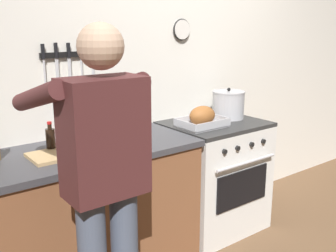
# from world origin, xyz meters

# --- Properties ---
(wall_back) EXTENTS (6.00, 0.13, 2.60)m
(wall_back) POSITION_xyz_m (-0.00, 1.35, 1.30)
(wall_back) COLOR white
(wall_back) RESTS_ON ground
(counter_block) EXTENTS (2.03, 0.65, 0.90)m
(counter_block) POSITION_xyz_m (-1.21, 0.99, 0.46)
(counter_block) COLOR brown
(counter_block) RESTS_ON ground
(stove) EXTENTS (0.76, 0.67, 0.90)m
(stove) POSITION_xyz_m (0.22, 0.99, 0.45)
(stove) COLOR white
(stove) RESTS_ON ground
(person_cook) EXTENTS (0.51, 0.63, 1.66)m
(person_cook) POSITION_xyz_m (-1.09, 0.40, 0.95)
(person_cook) COLOR #4C566B
(person_cook) RESTS_ON ground
(roasting_pan) EXTENTS (0.35, 0.26, 0.16)m
(roasting_pan) POSITION_xyz_m (0.04, 0.95, 0.97)
(roasting_pan) COLOR #B7B7BC
(roasting_pan) RESTS_ON stove
(stock_pot) EXTENTS (0.26, 0.26, 0.25)m
(stock_pot) POSITION_xyz_m (0.41, 1.03, 1.01)
(stock_pot) COLOR #B7B7BC
(stock_pot) RESTS_ON stove
(cutting_board) EXTENTS (0.36, 0.24, 0.02)m
(cutting_board) POSITION_xyz_m (-1.07, 0.94, 0.91)
(cutting_board) COLOR tan
(cutting_board) RESTS_ON counter_block
(bottle_hot_sauce) EXTENTS (0.05, 0.05, 0.18)m
(bottle_hot_sauce) POSITION_xyz_m (-0.99, 1.12, 0.97)
(bottle_hot_sauce) COLOR red
(bottle_hot_sauce) RESTS_ON counter_block
(bottle_olive_oil) EXTENTS (0.06, 0.06, 0.29)m
(bottle_olive_oil) POSITION_xyz_m (-0.71, 1.12, 1.02)
(bottle_olive_oil) COLOR #385623
(bottle_olive_oil) RESTS_ON counter_block
(bottle_dish_soap) EXTENTS (0.07, 0.07, 0.23)m
(bottle_dish_soap) POSITION_xyz_m (-0.82, 1.21, 1.00)
(bottle_dish_soap) COLOR #338CCC
(bottle_dish_soap) RESTS_ON counter_block
(bottle_soy_sauce) EXTENTS (0.06, 0.06, 0.18)m
(bottle_soy_sauce) POSITION_xyz_m (-1.09, 1.06, 0.98)
(bottle_soy_sauce) COLOR black
(bottle_soy_sauce) RESTS_ON counter_block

